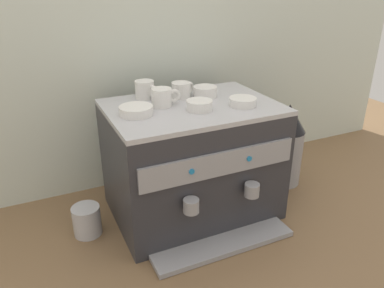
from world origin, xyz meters
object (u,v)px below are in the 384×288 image
(ceramic_cup_0, at_px, (182,90))
(ceramic_bowl_0, at_px, (200,105))
(ceramic_cup_2, at_px, (163,97))
(ceramic_bowl_2, at_px, (243,102))
(espresso_machine, at_px, (192,161))
(coffee_grinder, at_px, (286,144))
(ceramic_cup_1, at_px, (145,90))
(ceramic_bowl_3, at_px, (205,92))
(milk_pitcher, at_px, (87,220))
(ceramic_bowl_1, at_px, (136,111))

(ceramic_cup_0, relative_size, ceramic_bowl_0, 1.11)
(ceramic_cup_2, xyz_separation_m, ceramic_bowl_2, (0.28, -0.12, -0.02))
(espresso_machine, bearing_deg, ceramic_cup_0, 87.03)
(ceramic_bowl_0, relative_size, coffee_grinder, 0.24)
(espresso_machine, bearing_deg, ceramic_cup_1, 130.05)
(ceramic_bowl_3, xyz_separation_m, milk_pitcher, (-0.54, -0.06, -0.44))
(coffee_grinder, bearing_deg, ceramic_cup_0, 171.03)
(ceramic_cup_0, xyz_separation_m, ceramic_cup_1, (-0.14, 0.05, 0.00))
(ceramic_cup_2, bearing_deg, ceramic_cup_0, 32.92)
(ceramic_bowl_3, bearing_deg, ceramic_cup_2, -168.25)
(ceramic_cup_2, bearing_deg, ceramic_bowl_2, -23.56)
(ceramic_bowl_0, height_order, milk_pitcher, ceramic_bowl_0)
(ceramic_bowl_0, height_order, ceramic_bowl_2, ceramic_bowl_0)
(espresso_machine, xyz_separation_m, ceramic_bowl_2, (0.17, -0.08, 0.25))
(ceramic_cup_0, xyz_separation_m, ceramic_bowl_3, (0.09, -0.03, -0.01))
(ceramic_bowl_2, bearing_deg, ceramic_bowl_3, 115.62)
(ceramic_cup_2, xyz_separation_m, milk_pitcher, (-0.34, -0.02, -0.45))
(ceramic_cup_1, height_order, ceramic_bowl_1, ceramic_cup_1)
(coffee_grinder, bearing_deg, ceramic_bowl_1, -176.61)
(ceramic_cup_2, relative_size, coffee_grinder, 0.29)
(ceramic_cup_1, relative_size, ceramic_bowl_0, 1.14)
(ceramic_bowl_2, xyz_separation_m, ceramic_bowl_3, (-0.08, 0.16, 0.01))
(ceramic_cup_0, relative_size, coffee_grinder, 0.27)
(ceramic_bowl_0, relative_size, ceramic_bowl_2, 0.93)
(ceramic_cup_0, bearing_deg, ceramic_bowl_3, -19.39)
(ceramic_bowl_2, bearing_deg, ceramic_cup_1, 141.47)
(ceramic_bowl_1, relative_size, ceramic_bowl_2, 1.17)
(coffee_grinder, bearing_deg, espresso_machine, -176.38)
(espresso_machine, xyz_separation_m, coffee_grinder, (0.50, 0.03, -0.04))
(ceramic_bowl_1, bearing_deg, milk_pitcher, 171.16)
(espresso_machine, xyz_separation_m, ceramic_bowl_1, (-0.23, -0.01, 0.25))
(ceramic_cup_1, xyz_separation_m, ceramic_bowl_3, (0.23, -0.08, -0.02))
(ceramic_bowl_3, bearing_deg, coffee_grinder, -6.61)
(ceramic_bowl_0, distance_m, ceramic_bowl_1, 0.23)
(espresso_machine, xyz_separation_m, ceramic_bowl_0, (0.00, -0.06, 0.26))
(ceramic_bowl_0, distance_m, ceramic_bowl_3, 0.17)
(ceramic_cup_0, bearing_deg, ceramic_cup_1, 160.42)
(ceramic_cup_1, distance_m, ceramic_bowl_3, 0.24)
(ceramic_bowl_1, relative_size, milk_pitcher, 1.02)
(ceramic_bowl_1, height_order, ceramic_bowl_2, same)
(ceramic_bowl_3, bearing_deg, ceramic_bowl_1, -164.27)
(ceramic_bowl_0, xyz_separation_m, ceramic_bowl_1, (-0.23, 0.05, -0.00))
(ceramic_cup_1, xyz_separation_m, ceramic_cup_2, (0.03, -0.12, -0.00))
(espresso_machine, xyz_separation_m, ceramic_cup_1, (-0.13, 0.16, 0.27))
(espresso_machine, xyz_separation_m, ceramic_cup_2, (-0.11, 0.04, 0.27))
(ceramic_bowl_0, bearing_deg, milk_pitcher, 169.43)
(ceramic_cup_2, xyz_separation_m, coffee_grinder, (0.61, -0.01, -0.31))
(ceramic_cup_0, distance_m, ceramic_cup_1, 0.15)
(ceramic_cup_1, bearing_deg, milk_pitcher, -155.97)
(espresso_machine, height_order, ceramic_bowl_1, ceramic_bowl_1)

